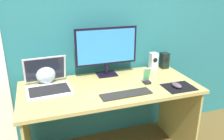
{
  "coord_description": "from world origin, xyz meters",
  "views": [
    {
      "loc": [
        -0.55,
        -1.71,
        1.54
      ],
      "look_at": [
        0.02,
        -0.02,
        0.88
      ],
      "focal_mm": 37.66,
      "sensor_mm": 36.0,
      "label": 1
    }
  ],
  "objects_px": {
    "speaker_right": "(164,60)",
    "speaker_near_monitor": "(153,61)",
    "laptop": "(48,83)",
    "monitor": "(106,49)",
    "mouse": "(177,85)",
    "phone_in_dock": "(147,78)",
    "fishbowl": "(46,74)",
    "keyboard_external": "(126,94)"
  },
  "relations": [
    {
      "from": "speaker_right",
      "to": "phone_in_dock",
      "type": "xyz_separation_m",
      "value": [
        -0.34,
        -0.3,
        -0.03
      ]
    },
    {
      "from": "fishbowl",
      "to": "speaker_near_monitor",
      "type": "bearing_deg",
      "value": 1.0
    },
    {
      "from": "speaker_right",
      "to": "mouse",
      "type": "bearing_deg",
      "value": -107.85
    },
    {
      "from": "mouse",
      "to": "phone_in_dock",
      "type": "distance_m",
      "value": 0.25
    },
    {
      "from": "speaker_right",
      "to": "speaker_near_monitor",
      "type": "height_order",
      "value": "speaker_near_monitor"
    },
    {
      "from": "monitor",
      "to": "speaker_right",
      "type": "distance_m",
      "value": 0.63
    },
    {
      "from": "speaker_right",
      "to": "speaker_near_monitor",
      "type": "bearing_deg",
      "value": 179.98
    },
    {
      "from": "speaker_near_monitor",
      "to": "phone_in_dock",
      "type": "bearing_deg",
      "value": -126.16
    },
    {
      "from": "laptop",
      "to": "phone_in_dock",
      "type": "relative_size",
      "value": 2.64
    },
    {
      "from": "monitor",
      "to": "laptop",
      "type": "height_order",
      "value": "monitor"
    },
    {
      "from": "speaker_right",
      "to": "keyboard_external",
      "type": "xyz_separation_m",
      "value": [
        -0.59,
        -0.45,
        -0.07
      ]
    },
    {
      "from": "monitor",
      "to": "keyboard_external",
      "type": "height_order",
      "value": "monitor"
    },
    {
      "from": "keyboard_external",
      "to": "phone_in_dock",
      "type": "distance_m",
      "value": 0.29
    },
    {
      "from": "laptop",
      "to": "fishbowl",
      "type": "relative_size",
      "value": 2.19
    },
    {
      "from": "laptop",
      "to": "keyboard_external",
      "type": "relative_size",
      "value": 0.91
    },
    {
      "from": "mouse",
      "to": "monitor",
      "type": "bearing_deg",
      "value": 126.07
    },
    {
      "from": "speaker_right",
      "to": "fishbowl",
      "type": "relative_size",
      "value": 0.94
    },
    {
      "from": "fishbowl",
      "to": "mouse",
      "type": "distance_m",
      "value": 1.1
    },
    {
      "from": "laptop",
      "to": "mouse",
      "type": "distance_m",
      "value": 1.05
    },
    {
      "from": "fishbowl",
      "to": "mouse",
      "type": "xyz_separation_m",
      "value": [
        1.01,
        -0.44,
        -0.06
      ]
    },
    {
      "from": "laptop",
      "to": "fishbowl",
      "type": "height_order",
      "value": "laptop"
    },
    {
      "from": "mouse",
      "to": "keyboard_external",
      "type": "bearing_deg",
      "value": 169.28
    },
    {
      "from": "speaker_near_monitor",
      "to": "keyboard_external",
      "type": "relative_size",
      "value": 0.42
    },
    {
      "from": "monitor",
      "to": "laptop",
      "type": "bearing_deg",
      "value": -165.27
    },
    {
      "from": "laptop",
      "to": "fishbowl",
      "type": "bearing_deg",
      "value": 92.92
    },
    {
      "from": "speaker_near_monitor",
      "to": "laptop",
      "type": "relative_size",
      "value": 0.46
    },
    {
      "from": "speaker_near_monitor",
      "to": "fishbowl",
      "type": "height_order",
      "value": "speaker_near_monitor"
    },
    {
      "from": "speaker_right",
      "to": "speaker_near_monitor",
      "type": "relative_size",
      "value": 0.93
    },
    {
      "from": "phone_in_dock",
      "to": "mouse",
      "type": "bearing_deg",
      "value": -40.19
    },
    {
      "from": "monitor",
      "to": "keyboard_external",
      "type": "relative_size",
      "value": 1.41
    },
    {
      "from": "mouse",
      "to": "phone_in_dock",
      "type": "relative_size",
      "value": 0.72
    },
    {
      "from": "laptop",
      "to": "keyboard_external",
      "type": "distance_m",
      "value": 0.64
    },
    {
      "from": "laptop",
      "to": "speaker_right",
      "type": "bearing_deg",
      "value": 7.27
    },
    {
      "from": "monitor",
      "to": "laptop",
      "type": "distance_m",
      "value": 0.59
    },
    {
      "from": "fishbowl",
      "to": "phone_in_dock",
      "type": "xyz_separation_m",
      "value": [
        0.82,
        -0.28,
        -0.03
      ]
    },
    {
      "from": "speaker_right",
      "to": "fishbowl",
      "type": "bearing_deg",
      "value": -179.11
    },
    {
      "from": "monitor",
      "to": "speaker_near_monitor",
      "type": "height_order",
      "value": "monitor"
    },
    {
      "from": "speaker_right",
      "to": "mouse",
      "type": "relative_size",
      "value": 1.56
    },
    {
      "from": "monitor",
      "to": "mouse",
      "type": "relative_size",
      "value": 5.69
    },
    {
      "from": "monitor",
      "to": "speaker_near_monitor",
      "type": "xyz_separation_m",
      "value": [
        0.48,
        0.0,
        -0.17
      ]
    },
    {
      "from": "monitor",
      "to": "speaker_right",
      "type": "xyz_separation_m",
      "value": [
        0.61,
        0.0,
        -0.17
      ]
    },
    {
      "from": "phone_in_dock",
      "to": "laptop",
      "type": "bearing_deg",
      "value": 169.5
    }
  ]
}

